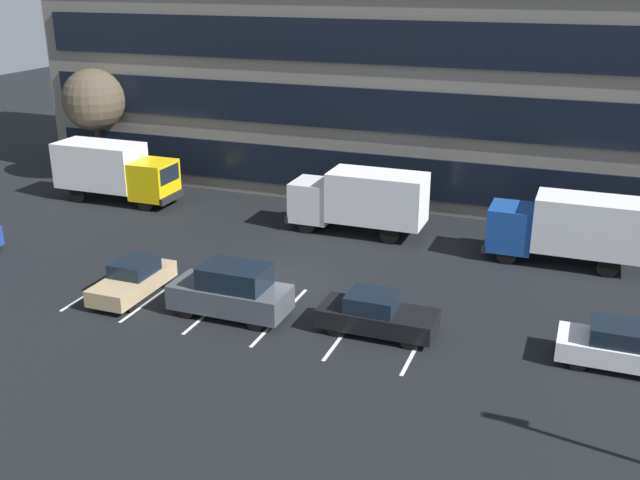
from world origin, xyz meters
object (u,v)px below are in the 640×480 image
at_px(bare_tree, 94,100).
at_px(box_truck_white, 360,199).
at_px(sedan_tan, 133,280).
at_px(box_truck_blue, 569,226).
at_px(sedan_white, 622,347).
at_px(suv_charcoal, 232,291).
at_px(sedan_black, 376,315).
at_px(box_truck_yellow, 114,169).

bearing_deg(bare_tree, box_truck_white, -10.30).
height_order(box_truck_white, sedan_tan, box_truck_white).
height_order(box_truck_blue, box_truck_white, box_truck_white).
xyz_separation_m(sedan_white, suv_charcoal, (-14.26, -1.14, 0.29)).
bearing_deg(sedan_tan, box_truck_white, 58.79).
height_order(sedan_white, sedan_black, sedan_black).
bearing_deg(suv_charcoal, box_truck_blue, 40.66).
distance_m(box_truck_yellow, sedan_tan, 13.94).
bearing_deg(sedan_tan, sedan_black, 1.86).
bearing_deg(box_truck_blue, box_truck_white, 176.28).
xyz_separation_m(box_truck_white, bare_tree, (-18.34, 3.33, 3.39)).
relative_size(box_truck_white, sedan_tan, 1.69).
xyz_separation_m(sedan_white, sedan_black, (-8.54, -0.56, 0.01)).
bearing_deg(box_truck_yellow, box_truck_blue, -2.07).
distance_m(box_truck_yellow, sedan_black, 21.79).
relative_size(sedan_white, sedan_black, 0.99).
bearing_deg(suv_charcoal, sedan_black, 5.71).
bearing_deg(box_truck_blue, sedan_white, -75.62).
bearing_deg(suv_charcoal, box_truck_yellow, 139.98).
bearing_deg(box_truck_yellow, sedan_white, -19.99).
distance_m(box_truck_yellow, sedan_white, 29.34).
distance_m(box_truck_white, sedan_white, 15.91).
distance_m(box_truck_blue, bare_tree, 28.99).
height_order(sedan_black, bare_tree, bare_tree).
distance_m(box_truck_yellow, suv_charcoal, 17.37).
distance_m(box_truck_yellow, bare_tree, 5.61).
xyz_separation_m(box_truck_blue, bare_tree, (-28.51, 4.00, 3.41)).
xyz_separation_m(box_truck_white, sedan_black, (3.96, -10.33, -1.10)).
relative_size(box_truck_yellow, suv_charcoal, 1.56).
relative_size(box_truck_white, box_truck_yellow, 0.97).
distance_m(sedan_white, sedan_tan, 18.99).
xyz_separation_m(box_truck_yellow, sedan_tan, (8.58, -10.92, -1.20)).
height_order(sedan_tan, bare_tree, bare_tree).
relative_size(box_truck_yellow, sedan_white, 1.68).
bearing_deg(sedan_white, bare_tree, 156.98).
distance_m(sedan_tan, bare_tree, 18.91).
relative_size(box_truck_white, suv_charcoal, 1.51).
xyz_separation_m(box_truck_yellow, sedan_black, (19.01, -10.58, -1.16)).
bearing_deg(sedan_white, suv_charcoal, -175.45).
bearing_deg(sedan_tan, box_truck_yellow, 128.15).
bearing_deg(box_truck_white, sedan_black, -69.02).
bearing_deg(suv_charcoal, bare_tree, 139.35).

